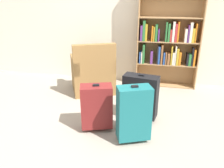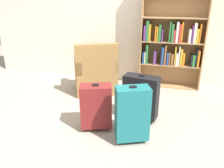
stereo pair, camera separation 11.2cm
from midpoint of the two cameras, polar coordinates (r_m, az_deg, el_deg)
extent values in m
plane|color=#9E9384|center=(2.93, -4.95, -11.39)|extent=(10.09, 10.09, 0.00)
cube|color=beige|center=(4.40, 2.06, 17.62)|extent=(5.76, 0.10, 2.60)
cube|color=#A87F51|center=(4.17, 6.15, 13.80)|extent=(0.02, 0.27, 2.09)
cube|color=#A87F51|center=(4.21, 21.33, 12.58)|extent=(0.02, 0.27, 2.09)
cube|color=#A87F51|center=(4.28, 13.75, 13.52)|extent=(1.10, 0.02, 2.09)
cube|color=#A87F51|center=(4.41, 12.63, -0.11)|extent=(1.06, 0.25, 0.02)
cube|color=#A87F51|center=(4.28, 13.07, 5.11)|extent=(1.06, 0.25, 0.02)
cube|color=#A87F51|center=(4.19, 13.55, 10.61)|extent=(1.06, 0.25, 0.02)
cube|color=#A87F51|center=(4.13, 14.06, 16.30)|extent=(1.06, 0.25, 0.02)
cube|color=#264C99|center=(4.24, 6.56, 6.99)|extent=(0.02, 0.21, 0.21)
cube|color=silver|center=(4.22, 6.96, 6.92)|extent=(0.02, 0.17, 0.21)
cube|color=#2D7238|center=(4.23, 7.47, 7.88)|extent=(0.04, 0.22, 0.35)
cube|color=#66337F|center=(4.20, 9.44, 6.83)|extent=(0.04, 0.16, 0.23)
cube|color=black|center=(4.18, 10.94, 7.42)|extent=(0.02, 0.15, 0.33)
cube|color=#264C99|center=(4.21, 11.35, 7.39)|extent=(0.03, 0.20, 0.32)
cube|color=brown|center=(4.21, 12.01, 7.58)|extent=(0.03, 0.22, 0.35)
cube|color=#264C99|center=(4.21, 12.55, 6.50)|extent=(0.03, 0.16, 0.21)
cube|color=brown|center=(4.20, 13.02, 6.54)|extent=(0.02, 0.15, 0.22)
cube|color=brown|center=(4.24, 13.65, 6.50)|extent=(0.04, 0.22, 0.21)
cube|color=gold|center=(4.20, 14.37, 7.25)|extent=(0.02, 0.18, 0.34)
cube|color=silver|center=(4.23, 14.77, 6.51)|extent=(0.04, 0.21, 0.23)
cube|color=silver|center=(4.19, 15.31, 7.17)|extent=(0.02, 0.15, 0.35)
cube|color=gold|center=(4.20, 15.80, 6.81)|extent=(0.04, 0.15, 0.30)
cube|color=orange|center=(4.23, 16.34, 6.37)|extent=(0.04, 0.18, 0.23)
cube|color=black|center=(4.27, 18.07, 6.16)|extent=(0.03, 0.23, 0.21)
cube|color=#2D7238|center=(4.23, 18.67, 6.00)|extent=(0.04, 0.15, 0.21)
cube|color=black|center=(4.23, 19.28, 6.71)|extent=(0.02, 0.16, 0.33)
cube|color=orange|center=(4.27, 19.68, 6.55)|extent=(0.03, 0.22, 0.29)
cube|color=#66337F|center=(4.14, 6.89, 12.97)|extent=(0.04, 0.18, 0.27)
cube|color=#2D7238|center=(4.13, 7.53, 13.50)|extent=(0.04, 0.18, 0.35)
cube|color=gold|center=(4.16, 8.13, 13.12)|extent=(0.04, 0.23, 0.30)
cube|color=orange|center=(4.13, 9.59, 12.75)|extent=(0.02, 0.17, 0.27)
cube|color=gold|center=(4.13, 10.06, 12.66)|extent=(0.02, 0.18, 0.25)
cube|color=#2D7238|center=(4.12, 10.63, 12.88)|extent=(0.04, 0.17, 0.29)
cube|color=#66337F|center=(4.15, 11.22, 12.32)|extent=(0.02, 0.21, 0.21)
cube|color=#2D7238|center=(4.12, 13.09, 13.02)|extent=(0.03, 0.17, 0.34)
cube|color=#2D7238|center=(4.12, 13.72, 12.78)|extent=(0.04, 0.18, 0.31)
cube|color=#B22D2D|center=(4.13, 14.18, 12.08)|extent=(0.03, 0.18, 0.22)
cube|color=silver|center=(4.13, 14.83, 12.94)|extent=(0.04, 0.18, 0.35)
cube|color=#B22D2D|center=(4.15, 15.41, 12.68)|extent=(0.04, 0.22, 0.31)
cube|color=orange|center=(4.15, 15.93, 12.86)|extent=(0.03, 0.21, 0.34)
cube|color=silver|center=(4.17, 17.70, 11.92)|extent=(0.04, 0.22, 0.23)
cube|color=#66337F|center=(4.17, 18.31, 12.30)|extent=(0.02, 0.22, 0.30)
cube|color=silver|center=(4.15, 18.91, 12.50)|extent=(0.04, 0.17, 0.34)
cube|color=gold|center=(4.18, 19.42, 11.83)|extent=(0.04, 0.22, 0.24)
cube|color=orange|center=(4.18, 20.00, 12.31)|extent=(0.02, 0.22, 0.32)
cube|color=olive|center=(4.03, -5.83, 1.15)|extent=(0.93, 0.93, 0.40)
cube|color=tan|center=(3.95, -5.95, 4.42)|extent=(0.70, 0.74, 0.08)
cube|color=olive|center=(3.62, -5.42, 6.32)|extent=(0.68, 0.41, 0.50)
cube|color=olive|center=(3.98, -1.70, 5.70)|extent=(0.39, 0.67, 0.22)
cube|color=olive|center=(3.91, -10.36, 5.05)|extent=(0.39, 0.67, 0.22)
cylinder|color=#1E7F4C|center=(3.77, 1.91, -2.70)|extent=(0.08, 0.08, 0.10)
torus|color=#1E7F4C|center=(3.76, 2.69, -2.70)|extent=(0.06, 0.01, 0.06)
cube|color=#19666B|center=(2.52, 4.36, -7.52)|extent=(0.42, 0.33, 0.63)
cube|color=black|center=(2.38, 4.57, -0.63)|extent=(0.08, 0.06, 0.02)
cylinder|color=black|center=(2.68, 1.36, -14.19)|extent=(0.07, 0.07, 0.05)
cylinder|color=black|center=(2.73, 6.88, -13.53)|extent=(0.07, 0.07, 0.05)
cube|color=black|center=(3.01, 6.27, -3.13)|extent=(0.49, 0.29, 0.58)
cube|color=black|center=(2.90, 6.51, 2.29)|extent=(0.08, 0.05, 0.02)
cylinder|color=black|center=(3.20, 3.25, -7.83)|extent=(0.06, 0.06, 0.05)
cylinder|color=black|center=(3.12, 8.92, -8.88)|extent=(0.06, 0.06, 0.05)
cube|color=maroon|center=(2.77, -5.11, -5.75)|extent=(0.43, 0.32, 0.55)
cube|color=black|center=(2.65, -5.31, -0.29)|extent=(0.09, 0.07, 0.02)
cylinder|color=black|center=(2.92, -7.61, -11.08)|extent=(0.06, 0.06, 0.05)
cylinder|color=black|center=(2.92, -2.23, -10.87)|extent=(0.06, 0.06, 0.05)
camera|label=1|loc=(0.06, -91.13, -0.44)|focal=35.42mm
camera|label=2|loc=(0.06, 88.87, 0.44)|focal=35.42mm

